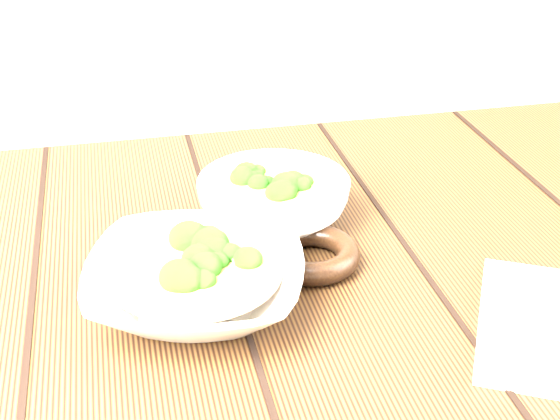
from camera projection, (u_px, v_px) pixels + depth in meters
name	position (u px, v px, depth m)	size (l,w,h in m)	color
table	(254.00, 371.00, 0.86)	(1.20, 0.80, 0.75)	#36230F
soup_bowl_front	(196.00, 281.00, 0.75)	(0.25, 0.25, 0.06)	silver
soup_bowl_back	(274.00, 199.00, 0.90)	(0.19, 0.19, 0.06)	silver
trivet	(311.00, 254.00, 0.83)	(0.10, 0.10, 0.03)	black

